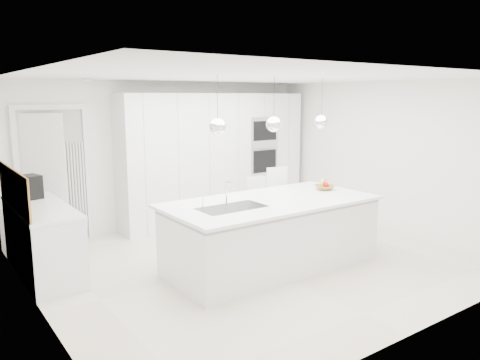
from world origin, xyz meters
TOP-DOWN VIEW (x-y plane):
  - floor at (0.00, 0.00)m, footprint 5.50×5.50m
  - wall_back at (0.00, 2.50)m, footprint 5.50×0.00m
  - wall_left at (-2.75, 0.00)m, footprint 0.00×5.00m
  - ceiling at (0.00, 0.00)m, footprint 5.50×5.50m
  - tall_cabinets at (0.80, 2.20)m, footprint 3.60×0.60m
  - oven_stack at (1.70, 1.89)m, footprint 0.62×0.04m
  - doorway_frame at (-1.95, 2.47)m, footprint 1.11×0.08m
  - hallway_door at (-2.20, 2.42)m, footprint 0.76×0.38m
  - radiator at (-1.63, 2.46)m, footprint 0.32×0.04m
  - left_base_cabinets at (-2.45, 1.20)m, footprint 0.60×1.80m
  - left_worktop at (-2.45, 1.20)m, footprint 0.62×1.82m
  - oak_backsplash at (-2.74, 1.20)m, footprint 0.02×1.80m
  - island_base at (0.10, -0.30)m, footprint 2.80×1.20m
  - island_worktop at (0.10, -0.25)m, footprint 2.84×1.40m
  - island_sink at (-0.55, -0.30)m, footprint 0.84×0.44m
  - island_tap at (-0.50, -0.10)m, footprint 0.02×0.02m
  - pendant_left at (-0.75, -0.30)m, footprint 0.20×0.20m
  - pendant_mid at (0.10, -0.30)m, footprint 0.20×0.20m
  - pendant_right at (0.95, -0.30)m, footprint 0.20×0.20m
  - fruit_bowl at (1.19, -0.17)m, footprint 0.37×0.37m
  - espresso_machine at (-2.43, 1.71)m, footprint 0.25×0.33m
  - bar_stool_left at (0.70, 0.71)m, footprint 0.44×0.53m
  - bar_stool_right at (1.01, 0.55)m, footprint 0.48×0.59m
  - apple_a at (1.22, -0.16)m, footprint 0.08×0.08m
  - apple_b at (1.18, -0.21)m, footprint 0.08×0.08m
  - banana_bunch at (1.21, -0.14)m, footprint 0.23×0.17m

SIDE VIEW (x-z plane):
  - floor at x=0.00m, z-range 0.00..0.00m
  - left_base_cabinets at x=-2.45m, z-range 0.00..0.86m
  - island_base at x=0.10m, z-range 0.00..0.86m
  - bar_stool_left at x=0.70m, z-range 0.00..1.00m
  - bar_stool_right at x=1.01m, z-range 0.00..1.13m
  - island_sink at x=-0.55m, z-range 0.73..0.91m
  - radiator at x=-1.63m, z-range 0.15..1.55m
  - left_worktop at x=-2.45m, z-range 0.86..0.90m
  - island_worktop at x=0.10m, z-range 0.86..0.90m
  - fruit_bowl at x=1.19m, z-range 0.90..0.97m
  - apple_b at x=1.18m, z-range 0.93..1.01m
  - apple_a at x=1.22m, z-range 0.93..1.01m
  - hallway_door at x=-2.20m, z-range 0.00..2.00m
  - banana_bunch at x=1.21m, z-range 0.91..1.12m
  - doorway_frame at x=-1.95m, z-range -0.04..2.09m
  - island_tap at x=-0.50m, z-range 0.90..1.20m
  - espresso_machine at x=-2.43m, z-range 0.90..1.22m
  - tall_cabinets at x=0.80m, z-range 0.00..2.30m
  - oak_backsplash at x=-2.74m, z-range 0.90..1.40m
  - wall_back at x=0.00m, z-range -1.50..4.00m
  - wall_left at x=-2.75m, z-range -1.25..3.75m
  - oven_stack at x=1.70m, z-range 0.83..1.88m
  - pendant_left at x=-0.75m, z-range 1.80..2.00m
  - pendant_mid at x=0.10m, z-range 1.80..2.00m
  - pendant_right at x=0.95m, z-range 1.80..2.00m
  - ceiling at x=0.00m, z-range 2.50..2.50m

